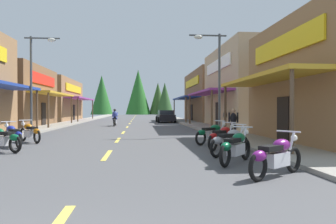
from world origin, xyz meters
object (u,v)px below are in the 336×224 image
(motorcycle_parked_left_2, at_px, (2,138))
(motorcycle_parked_left_4, at_px, (30,132))
(motorcycle_parked_right_1, at_px, (236,146))
(rider_cruising_lead, at_px, (115,119))
(motorcycle_parked_left_3, at_px, (13,135))
(streetlamp_left, at_px, (37,70))
(motorcycle_parked_right_3, at_px, (222,137))
(parked_car_curbside, at_px, (166,116))
(motorcycle_parked_right_0, at_px, (276,156))
(motorcycle_parked_right_2, at_px, (230,141))
(motorcycle_parked_right_4, at_px, (212,133))
(pedestrian_browsing, at_px, (225,117))
(streetlamp_right, at_px, (214,69))
(pedestrian_by_shop, at_px, (233,121))

(motorcycle_parked_left_2, relative_size, motorcycle_parked_left_4, 1.13)
(motorcycle_parked_right_1, bearing_deg, rider_cruising_lead, 53.65)
(motorcycle_parked_right_1, distance_m, motorcycle_parked_left_3, 9.16)
(streetlamp_left, xyz_separation_m, motorcycle_parked_right_3, (9.56, -8.36, -3.48))
(streetlamp_left, xyz_separation_m, parked_car_curbside, (9.35, 16.10, -3.28))
(motorcycle_parked_right_0, xyz_separation_m, motorcycle_parked_right_1, (-0.39, 1.82, 0.00))
(motorcycle_parked_right_2, height_order, motorcycle_parked_right_4, same)
(pedestrian_browsing, bearing_deg, parked_car_curbside, -51.91)
(streetlamp_right, height_order, rider_cruising_lead, streetlamp_right)
(motorcycle_parked_right_0, distance_m, pedestrian_by_shop, 9.36)
(streetlamp_left, distance_m, rider_cruising_lead, 10.15)
(motorcycle_parked_right_3, xyz_separation_m, motorcycle_parked_left_4, (-8.25, 3.26, 0.00))
(motorcycle_parked_left_4, xyz_separation_m, parked_car_curbside, (8.04, 21.20, 0.20))
(motorcycle_parked_left_3, xyz_separation_m, parked_car_curbside, (8.14, 22.94, 0.20))
(motorcycle_parked_right_0, relative_size, pedestrian_browsing, 1.10)
(motorcycle_parked_right_0, xyz_separation_m, rider_cruising_lead, (-5.41, 21.92, 0.17))
(motorcycle_parked_right_3, xyz_separation_m, motorcycle_parked_right_4, (-0.00, 1.74, 0.00))
(streetlamp_left, distance_m, motorcycle_parked_left_3, 7.76)
(pedestrian_browsing, bearing_deg, motorcycle_parked_left_3, 63.29)
(streetlamp_right, bearing_deg, pedestrian_by_shop, -66.36)
(motorcycle_parked_right_0, bearing_deg, streetlamp_right, 48.99)
(motorcycle_parked_right_0, distance_m, motorcycle_parked_left_2, 9.46)
(pedestrian_browsing, bearing_deg, motorcycle_parked_right_2, 100.88)
(motorcycle_parked_right_1, bearing_deg, motorcycle_parked_right_4, 34.53)
(motorcycle_parked_right_2, bearing_deg, streetlamp_right, 41.80)
(motorcycle_parked_right_2, height_order, motorcycle_parked_right_3, same)
(motorcycle_parked_left_3, xyz_separation_m, pedestrian_browsing, (11.29, 8.72, 0.46))
(streetlamp_right, xyz_separation_m, rider_cruising_lead, (-6.50, 11.16, -3.20))
(motorcycle_parked_right_4, bearing_deg, pedestrian_browsing, 35.38)
(streetlamp_left, relative_size, parked_car_curbside, 1.39)
(motorcycle_parked_right_2, distance_m, motorcycle_parked_left_3, 8.75)
(motorcycle_parked_right_0, height_order, motorcycle_parked_left_4, same)
(motorcycle_parked_left_2, bearing_deg, motorcycle_parked_right_2, -159.31)
(parked_car_curbside, bearing_deg, motorcycle_parked_left_3, 158.78)
(motorcycle_parked_left_2, height_order, motorcycle_parked_left_4, same)
(motorcycle_parked_left_3, height_order, motorcycle_parked_left_4, same)
(streetlamp_right, distance_m, pedestrian_browsing, 5.58)
(streetlamp_right, distance_m, rider_cruising_lead, 13.30)
(motorcycle_parked_right_1, height_order, motorcycle_parked_right_3, same)
(rider_cruising_lead, bearing_deg, motorcycle_parked_left_4, 168.83)
(motorcycle_parked_left_4, bearing_deg, motorcycle_parked_right_0, -176.68)
(streetlamp_right, height_order, pedestrian_browsing, streetlamp_right)
(motorcycle_parked_right_0, relative_size, motorcycle_parked_right_1, 1.05)
(motorcycle_parked_right_4, xyz_separation_m, pedestrian_by_shop, (1.73, 2.55, 0.42))
(motorcycle_parked_left_4, xyz_separation_m, pedestrian_browsing, (11.19, 6.98, 0.46))
(motorcycle_parked_left_3, distance_m, parked_car_curbside, 24.34)
(streetlamp_left, xyz_separation_m, motorcycle_parked_right_2, (9.39, -9.93, -3.48))
(motorcycle_parked_right_4, relative_size, parked_car_curbside, 0.41)
(motorcycle_parked_right_2, relative_size, motorcycle_parked_right_3, 1.07)
(motorcycle_parked_right_1, bearing_deg, motorcycle_parked_left_2, 107.82)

